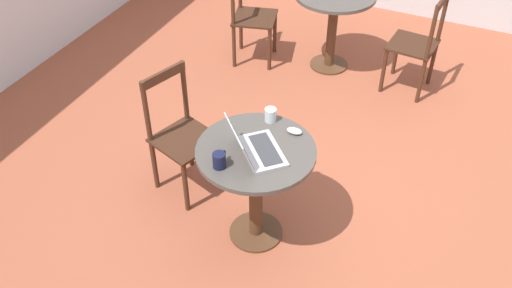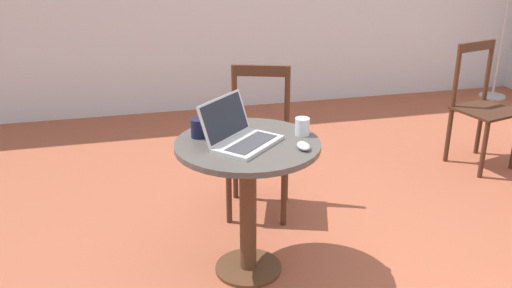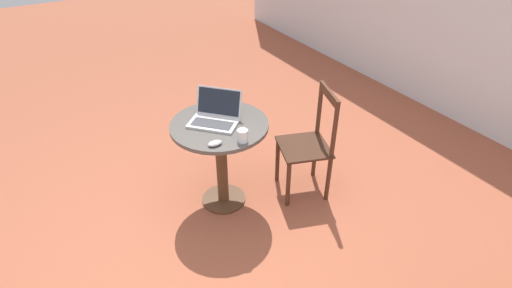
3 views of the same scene
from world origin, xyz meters
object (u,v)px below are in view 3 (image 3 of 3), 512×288
at_px(laptop, 215,116).
at_px(mug, 221,101).
at_px(mouse, 215,143).
at_px(chair_near_back, 309,145).
at_px(cafe_table_near, 220,143).
at_px(drinking_glass, 243,136).

xyz_separation_m(laptop, mug, (-0.18, 0.14, 0.00)).
bearing_deg(mug, mouse, -30.89).
bearing_deg(chair_near_back, mouse, -89.14).
distance_m(mouse, mug, 0.55).
relative_size(cafe_table_near, drinking_glass, 8.32).
bearing_deg(drinking_glass, cafe_table_near, -173.46).
distance_m(chair_near_back, laptop, 0.82).
bearing_deg(drinking_glass, mouse, -106.00).
relative_size(laptop, mug, 3.84).
distance_m(cafe_table_near, mug, 0.34).
distance_m(cafe_table_near, chair_near_back, 0.73).
relative_size(mouse, mug, 0.85).
height_order(chair_near_back, mug, chair_near_back).
height_order(cafe_table_near, drinking_glass, drinking_glass).
bearing_deg(mouse, mug, 149.11).
relative_size(chair_near_back, laptop, 2.07).
xyz_separation_m(chair_near_back, laptop, (-0.27, -0.70, 0.34)).
bearing_deg(mug, cafe_table_near, -29.69).
bearing_deg(drinking_glass, laptop, -172.12).
distance_m(laptop, mouse, 0.32).
relative_size(cafe_table_near, mouse, 7.53).
relative_size(laptop, drinking_glass, 4.98).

